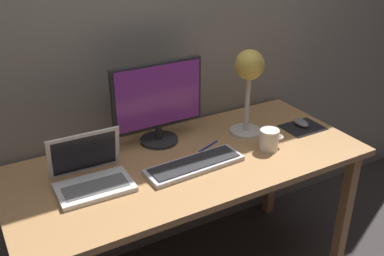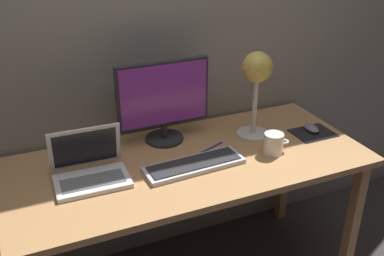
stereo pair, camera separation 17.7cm
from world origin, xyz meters
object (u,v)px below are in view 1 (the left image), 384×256
Objects in this scene: keyboard_main at (195,165)px; mouse at (301,123)px; desk_lamp at (249,74)px; pen at (208,146)px; coffee_mug at (269,140)px; laptop at (90,171)px; monitor at (158,100)px.

mouse is at bearing 6.73° from keyboard_main.
desk_lamp reaches higher than pen.
laptop is at bearing 170.83° from coffee_mug.
monitor is at bearing 162.93° from desk_lamp.
laptop reaches higher than coffee_mug.
keyboard_main is 4.65× the size of mouse.
keyboard_main is 1.05× the size of desk_lamp.
desk_lamp is 0.32m from coffee_mug.
monitor is 0.35m from keyboard_main.
desk_lamp reaches higher than monitor.
coffee_mug is at bearing -92.14° from desk_lamp.
mouse is 0.53m from pen.
monitor is at bearing 136.72° from pen.
pen is at bearing 40.71° from keyboard_main.
pen is (-0.23, 0.16, -0.05)m from coffee_mug.
coffee_mug is (-0.30, -0.11, 0.03)m from mouse.
pen is (-0.53, 0.04, -0.02)m from mouse.
mouse is at bearing 20.49° from coffee_mug.
pen is at bearing -43.28° from monitor.
desk_lamp is 4.40× the size of mouse.
keyboard_main is 0.38m from coffee_mug.
mouse is (0.29, -0.08, -0.28)m from desk_lamp.
monitor reaches higher than mouse.
desk_lamp is 3.02× the size of pen.
keyboard_main is at bearing 175.33° from coffee_mug.
keyboard_main is 3.19× the size of pen.
monitor reaches higher than keyboard_main.
coffee_mug is (0.41, -0.32, -0.16)m from monitor.
laptop is at bearing 178.97° from mouse.
desk_lamp is at bearing 164.30° from mouse.
coffee_mug is at bearing -33.54° from pen.
keyboard_main reaches higher than pen.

